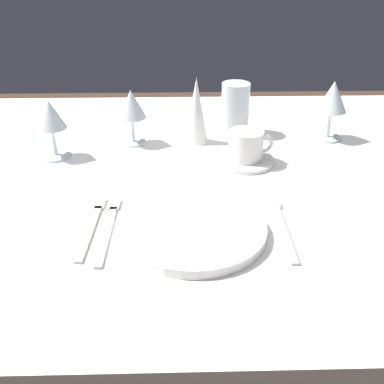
{
  "coord_description": "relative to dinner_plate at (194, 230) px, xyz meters",
  "views": [
    {
      "loc": [
        -0.04,
        -0.96,
        1.22
      ],
      "look_at": [
        -0.02,
        -0.12,
        0.76
      ],
      "focal_mm": 45.08,
      "sensor_mm": 36.0,
      "label": 1
    }
  ],
  "objects": [
    {
      "name": "drink_tumbler",
      "position": [
        0.12,
        0.48,
        0.05
      ],
      "size": [
        0.07,
        0.07,
        0.13
      ],
      "color": "silver",
      "rests_on": "dining_table"
    },
    {
      "name": "fork_outer",
      "position": [
        -0.15,
        0.02,
        -0.01
      ],
      "size": [
        0.02,
        0.22,
        0.0
      ],
      "color": "beige",
      "rests_on": "dining_table"
    },
    {
      "name": "dinner_plate",
      "position": [
        0.0,
        0.0,
        0.0
      ],
      "size": [
        0.26,
        0.26,
        0.02
      ],
      "primitive_type": "cylinder",
      "color": "white",
      "rests_on": "dining_table"
    },
    {
      "name": "wine_glass_centre",
      "position": [
        -0.14,
        0.42,
        0.09
      ],
      "size": [
        0.07,
        0.07,
        0.14
      ],
      "color": "silver",
      "rests_on": "dining_table"
    },
    {
      "name": "fork_inner",
      "position": [
        -0.19,
        0.03,
        -0.01
      ],
      "size": [
        0.03,
        0.21,
        0.0
      ],
      "color": "beige",
      "rests_on": "dining_table"
    },
    {
      "name": "saucer_left",
      "position": [
        0.13,
        0.3,
        -0.0
      ],
      "size": [
        0.14,
        0.14,
        0.01
      ],
      "primitive_type": "cylinder",
      "color": "white",
      "rests_on": "dining_table"
    },
    {
      "name": "wine_glass_right",
      "position": [
        0.36,
        0.44,
        0.1
      ],
      "size": [
        0.08,
        0.08,
        0.15
      ],
      "color": "silver",
      "rests_on": "dining_table"
    },
    {
      "name": "spoon_soup",
      "position": [
        0.16,
        0.04,
        -0.01
      ],
      "size": [
        0.03,
        0.21,
        0.01
      ],
      "color": "beige",
      "rests_on": "dining_table"
    },
    {
      "name": "coffee_cup_left",
      "position": [
        0.13,
        0.3,
        0.03
      ],
      "size": [
        0.1,
        0.08,
        0.07
      ],
      "color": "white",
      "rests_on": "saucer_left"
    },
    {
      "name": "dining_table",
      "position": [
        0.02,
        0.24,
        -0.09
      ],
      "size": [
        1.8,
        1.11,
        0.74
      ],
      "color": "white",
      "rests_on": "ground"
    },
    {
      "name": "wine_glass_left",
      "position": [
        -0.32,
        0.34,
        0.09
      ],
      "size": [
        0.07,
        0.07,
        0.14
      ],
      "color": "silver",
      "rests_on": "dining_table"
    },
    {
      "name": "napkin_folded",
      "position": [
        0.02,
        0.43,
        0.07
      ],
      "size": [
        0.06,
        0.06,
        0.17
      ],
      "primitive_type": "cone",
      "color": "white",
      "rests_on": "dining_table"
    }
  ]
}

